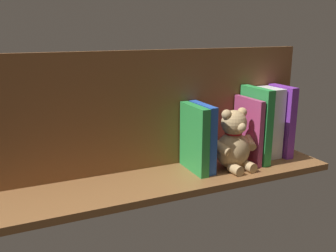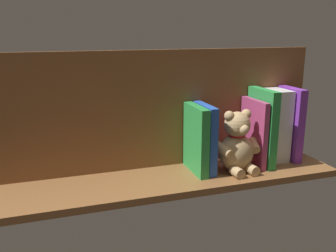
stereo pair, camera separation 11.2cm
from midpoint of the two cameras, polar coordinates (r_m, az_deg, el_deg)
name	(u,v)px [view 2 (the right image)]	position (r cm, az deg, el deg)	size (l,w,h in cm)	color
ground_plane	(168,180)	(117.83, 2.75, -8.31)	(110.25, 24.90, 2.20)	brown
shelf_back_panel	(158,110)	(120.73, 1.13, 2.48)	(110.25, 1.50, 38.69)	brown
book_0	(290,124)	(138.23, 20.52, 0.30)	(2.96, 12.61, 25.46)	purple
dictionary_thick_white	(276,125)	(135.91, 18.60, 0.11)	(6.03, 10.61, 24.93)	white
book_1	(264,135)	(134.67, 16.85, -1.39)	(1.60, 9.71, 18.09)	silver
book_2	(262,127)	(129.89, 16.66, -0.18)	(2.87, 15.32, 25.83)	green
book_3	(254,132)	(128.86, 15.50, -1.00)	(1.80, 14.95, 22.42)	#B23F72
teddy_bear	(237,144)	(122.27, 13.18, -2.83)	(16.35, 13.52, 20.20)	tan
book_4	(205,138)	(120.40, 8.35, -1.86)	(2.58, 14.44, 21.82)	blue
book_5	(196,139)	(118.66, 7.03, -2.08)	(2.79, 15.30, 21.74)	green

